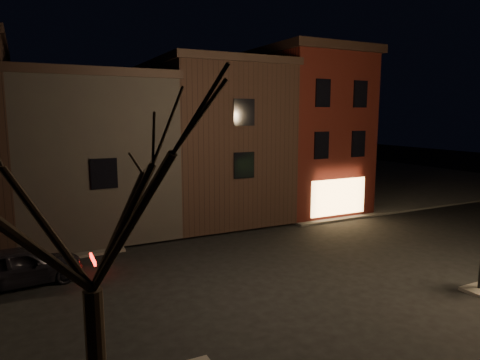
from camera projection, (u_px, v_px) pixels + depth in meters
name	position (u px, v px, depth m)	size (l,w,h in m)	color
ground	(272.00, 269.00, 17.95)	(120.00, 120.00, 0.00)	black
sidewalk_far_right	(338.00, 176.00, 44.49)	(30.00, 30.00, 0.12)	#2D2B28
corner_building	(302.00, 129.00, 29.05)	(6.50, 8.50, 10.50)	#40100B
row_building_a	(208.00, 139.00, 27.15)	(7.30, 10.30, 9.40)	black
row_building_b	(88.00, 152.00, 24.00)	(7.80, 10.30, 8.40)	black
bare_tree_left	(86.00, 171.00, 7.38)	(5.60, 5.60, 7.50)	black
parked_car_a	(20.00, 266.00, 16.11)	(1.76, 4.38, 1.49)	black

